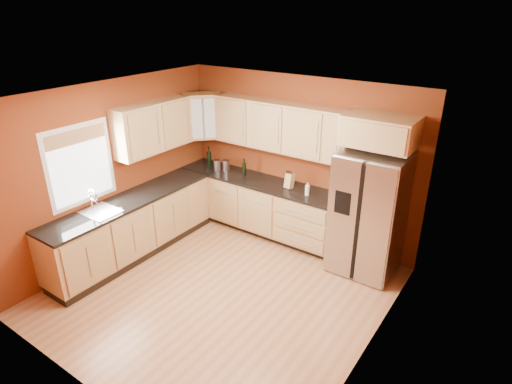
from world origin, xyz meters
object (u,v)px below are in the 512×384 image
Objects in this scene: canister_left at (217,165)px; soap_dispenser at (307,189)px; wine_bottle_a at (209,157)px; knife_block at (289,181)px; refrigerator at (368,213)px.

canister_left is 1.76m from soap_dispenser.
knife_block is (1.64, -0.01, -0.07)m from wine_bottle_a.
canister_left is at bearing -168.70° from knife_block.
refrigerator is at bearing -1.76° from wine_bottle_a.
knife_block is 1.17× the size of soap_dispenser.
wine_bottle_a is (-0.23, 0.07, 0.09)m from canister_left.
wine_bottle_a is 1.64m from knife_block.
soap_dispenser is (0.36, -0.09, -0.02)m from knife_block.
knife_block is (1.40, 0.06, 0.02)m from canister_left.
canister_left is at bearing -15.88° from wine_bottle_a.
refrigerator is 9.42× the size of canister_left.
knife_block reaches higher than soap_dispenser.
refrigerator is 4.85× the size of wine_bottle_a.
soap_dispenser is (2.00, -0.09, -0.08)m from wine_bottle_a.
wine_bottle_a is at bearing 178.24° from refrigerator.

